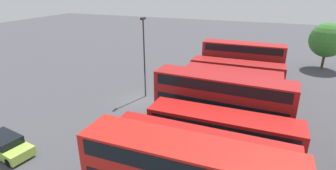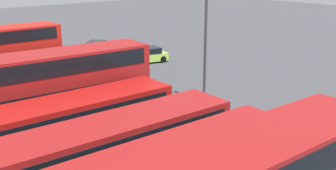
{
  "view_description": "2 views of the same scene",
  "coord_description": "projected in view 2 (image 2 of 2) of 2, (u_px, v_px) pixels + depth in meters",
  "views": [
    {
      "loc": [
        23.09,
        12.28,
        11.87
      ],
      "look_at": [
        -1.24,
        2.76,
        1.8
      ],
      "focal_mm": 28.18,
      "sensor_mm": 36.0,
      "label": 1
    },
    {
      "loc": [
        -19.29,
        17.39,
        9.27
      ],
      "look_at": [
        0.7,
        1.24,
        1.57
      ],
      "focal_mm": 44.09,
      "sensor_mm": 36.0,
      "label": 2
    }
  ],
  "objects": [
    {
      "name": "lamp_post_tall",
      "position": [
        206.0,
        34.0,
        25.04
      ],
      "size": [
        0.7,
        0.3,
        8.69
      ],
      "color": "#38383D",
      "rests_on": "ground"
    },
    {
      "name": "bus_single_deck_fourth",
      "position": [
        69.0,
        126.0,
        20.03
      ],
      "size": [
        2.65,
        10.94,
        2.95
      ],
      "color": "#B71411",
      "rests_on": "ground"
    },
    {
      "name": "bus_single_deck_seventh",
      "position": [
        5.0,
        77.0,
        28.43
      ],
      "size": [
        2.85,
        12.1,
        2.95
      ],
      "color": "#B71411",
      "rests_on": "ground"
    },
    {
      "name": "bus_single_deck_third",
      "position": [
        122.0,
        148.0,
        17.63
      ],
      "size": [
        2.72,
        10.69,
        2.95
      ],
      "color": "#A51919",
      "rests_on": "ground"
    },
    {
      "name": "bus_double_decker_fifth",
      "position": [
        47.0,
        91.0,
        22.75
      ],
      "size": [
        3.2,
        12.09,
        4.55
      ],
      "color": "#A51919",
      "rests_on": "ground"
    },
    {
      "name": "bus_single_deck_sixth",
      "position": [
        10.0,
        91.0,
        25.35
      ],
      "size": [
        2.71,
        11.3,
        2.95
      ],
      "color": "#B71411",
      "rests_on": "ground"
    },
    {
      "name": "car_small_green",
      "position": [
        96.0,
        49.0,
        42.35
      ],
      "size": [
        4.59,
        4.44,
        1.43
      ],
      "color": "silver",
      "rests_on": "ground"
    },
    {
      "name": "ground_plane",
      "position": [
        189.0,
        107.0,
        27.5
      ],
      "size": [
        140.0,
        140.0,
        0.0
      ],
      "primitive_type": "plane",
      "color": "#47474C"
    },
    {
      "name": "car_hatchback_silver",
      "position": [
        144.0,
        56.0,
        39.27
      ],
      "size": [
        2.52,
        4.71,
        1.43
      ],
      "color": "#A5D14C",
      "rests_on": "ground"
    }
  ]
}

